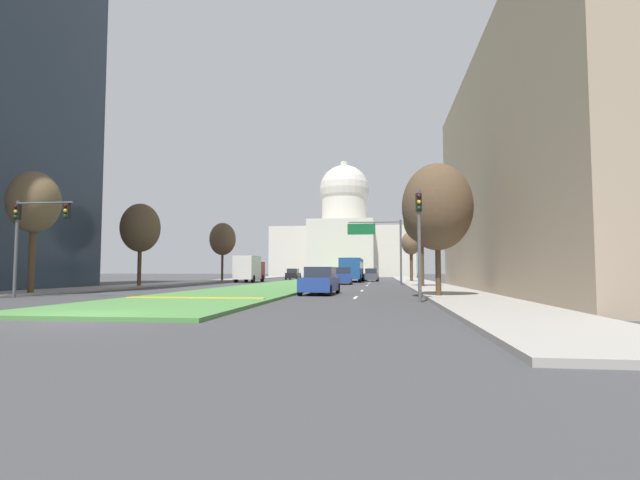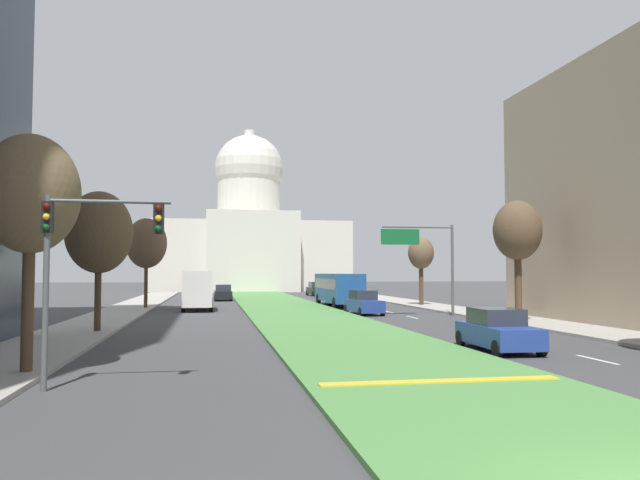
# 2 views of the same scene
# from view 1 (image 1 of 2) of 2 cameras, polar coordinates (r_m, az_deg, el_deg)

# --- Properties ---
(ground_plane) EXTENTS (260.00, 260.00, 0.00)m
(ground_plane) POSITION_cam_1_polar(r_m,az_deg,el_deg) (63.39, -0.53, -5.04)
(ground_plane) COLOR #3D3D3F
(grass_median) EXTENTS (7.54, 90.42, 0.14)m
(grass_median) POSITION_cam_1_polar(r_m,az_deg,el_deg) (58.42, -1.21, -5.08)
(grass_median) COLOR #4C8442
(grass_median) RESTS_ON ground_plane
(median_curb_nose) EXTENTS (6.78, 0.50, 0.04)m
(median_curb_nose) POSITION_cam_1_polar(r_m,az_deg,el_deg) (23.19, -14.95, -6.81)
(median_curb_nose) COLOR gold
(median_curb_nose) RESTS_ON grass_median
(lane_dashes_right) EXTENTS (0.16, 61.34, 0.01)m
(lane_dashes_right) POSITION_cam_1_polar(r_m,az_deg,el_deg) (53.49, 5.98, -5.26)
(lane_dashes_right) COLOR silver
(lane_dashes_right) RESTS_ON ground_plane
(sidewalk_left) EXTENTS (4.00, 90.42, 0.15)m
(sidewalk_left) POSITION_cam_1_polar(r_m,az_deg,el_deg) (57.07, -15.10, -4.98)
(sidewalk_left) COLOR #9E9991
(sidewalk_left) RESTS_ON ground_plane
(sidewalk_right) EXTENTS (4.00, 90.42, 0.15)m
(sidewalk_right) POSITION_cam_1_polar(r_m,az_deg,el_deg) (52.91, 12.10, -5.14)
(sidewalk_right) COLOR #9E9991
(sidewalk_right) RESTS_ON ground_plane
(midrise_block_right) EXTENTS (14.85, 32.66, 15.83)m
(midrise_block_right) POSITION_cam_1_polar(r_m,az_deg,el_deg) (34.52, 30.91, 7.59)
(midrise_block_right) COLOR tan
(midrise_block_right) RESTS_ON ground_plane
(capitol_building) EXTENTS (32.68, 24.34, 28.02)m
(capitol_building) POSITION_cam_1_polar(r_m,az_deg,el_deg) (112.79, 2.96, 0.11)
(capitol_building) COLOR beige
(capitol_building) RESTS_ON ground_plane
(traffic_light_near_left) EXTENTS (3.34, 0.35, 5.20)m
(traffic_light_near_left) POSITION_cam_1_polar(r_m,az_deg,el_deg) (29.29, -31.73, 1.41)
(traffic_light_near_left) COLOR #515456
(traffic_light_near_left) RESTS_ON ground_plane
(traffic_light_near_right) EXTENTS (0.28, 0.35, 5.20)m
(traffic_light_near_right) POSITION_cam_1_polar(r_m,az_deg,el_deg) (22.00, 11.98, 1.19)
(traffic_light_near_right) COLOR #515456
(traffic_light_near_right) RESTS_ON ground_plane
(overhead_guide_sign) EXTENTS (5.39, 0.20, 6.50)m
(overhead_guide_sign) POSITION_cam_1_polar(r_m,az_deg,el_deg) (47.08, 7.39, 0.18)
(overhead_guide_sign) COLOR #515456
(overhead_guide_sign) RESTS_ON ground_plane
(street_tree_left_near) EXTENTS (2.93, 2.93, 7.37)m
(street_tree_left_near) POSITION_cam_1_polar(r_m,az_deg,el_deg) (32.73, -31.47, 3.87)
(street_tree_left_near) COLOR #4C3823
(street_tree_left_near) RESTS_ON ground_plane
(street_tree_right_near) EXTENTS (3.72, 3.72, 7.18)m
(street_tree_right_near) POSITION_cam_1_polar(r_m,az_deg,el_deg) (25.78, 14.08, 3.92)
(street_tree_right_near) COLOR #4C3823
(street_tree_right_near) RESTS_ON ground_plane
(street_tree_left_mid) EXTENTS (3.36, 3.36, 7.26)m
(street_tree_left_mid) POSITION_cam_1_polar(r_m,az_deg,el_deg) (43.50, -21.03, 1.37)
(street_tree_left_mid) COLOR #4C3823
(street_tree_left_mid) RESTS_ON ground_plane
(street_tree_right_mid) EXTENTS (2.92, 2.92, 7.49)m
(street_tree_right_mid) POSITION_cam_1_polar(r_m,az_deg,el_deg) (40.43, 12.18, 2.21)
(street_tree_right_mid) COLOR #4C3823
(street_tree_right_mid) RESTS_ON ground_plane
(street_tree_left_far) EXTENTS (3.38, 3.38, 7.65)m
(street_tree_left_far) POSITION_cam_1_polar(r_m,az_deg,el_deg) (62.27, -11.77, 0.09)
(street_tree_left_far) COLOR #4C3823
(street_tree_left_far) RESTS_ON ground_plane
(street_tree_right_far) EXTENTS (2.34, 2.34, 6.32)m
(street_tree_right_far) POSITION_cam_1_polar(r_m,az_deg,el_deg) (58.94, 11.03, -0.45)
(street_tree_right_far) COLOR #4C3823
(street_tree_right_far) RESTS_ON ground_plane
(sedan_lead_stopped) EXTENTS (2.09, 4.67, 1.68)m
(sedan_lead_stopped) POSITION_cam_1_polar(r_m,az_deg,el_deg) (28.68, 0.01, -5.06)
(sedan_lead_stopped) COLOR navy
(sedan_lead_stopped) RESTS_ON ground_plane
(sedan_midblock) EXTENTS (2.09, 4.74, 1.78)m
(sedan_midblock) POSITION_cam_1_polar(r_m,az_deg,el_deg) (49.59, 2.83, -4.44)
(sedan_midblock) COLOR navy
(sedan_midblock) RESTS_ON ground_plane
(sedan_distant) EXTENTS (2.00, 4.55, 1.71)m
(sedan_distant) POSITION_cam_1_polar(r_m,az_deg,el_deg) (63.62, 6.28, -4.29)
(sedan_distant) COLOR #4C5156
(sedan_distant) RESTS_ON ground_plane
(sedan_far_horizon) EXTENTS (1.95, 4.37, 1.74)m
(sedan_far_horizon) POSITION_cam_1_polar(r_m,az_deg,el_deg) (74.29, -3.29, -4.21)
(sedan_far_horizon) COLOR black
(sedan_far_horizon) RESTS_ON ground_plane
(sedan_very_far) EXTENTS (2.14, 4.44, 1.81)m
(sedan_very_far) POSITION_cam_1_polar(r_m,az_deg,el_deg) (84.34, 6.34, -4.11)
(sedan_very_far) COLOR black
(sedan_very_far) RESTS_ON ground_plane
(box_truck_delivery) EXTENTS (2.40, 6.40, 3.20)m
(box_truck_delivery) POSITION_cam_1_polar(r_m,az_deg,el_deg) (58.30, -8.62, -3.46)
(box_truck_delivery) COLOR maroon
(box_truck_delivery) RESTS_ON ground_plane
(city_bus) EXTENTS (2.62, 11.00, 2.95)m
(city_bus) POSITION_cam_1_polar(r_m,az_deg,el_deg) (60.21, 3.92, -3.41)
(city_bus) COLOR #1E4C8C
(city_bus) RESTS_ON ground_plane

